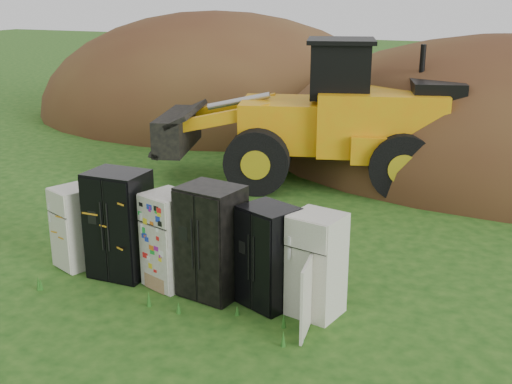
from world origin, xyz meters
TOP-DOWN VIEW (x-y plane):
  - ground at (0.00, 0.00)m, footprint 120.00×120.00m
  - fridge_leftmost at (-2.53, 0.02)m, footprint 0.88×0.87m
  - fridge_black_side at (-1.52, 0.03)m, footprint 1.04×0.83m
  - fridge_sticker at (-0.47, 0.01)m, footprint 0.95×0.92m
  - fridge_dark_mid at (0.39, -0.03)m, footprint 1.12×0.97m
  - fridge_black_right at (1.43, 0.01)m, footprint 1.07×1.00m
  - fridge_open_door at (2.26, 0.01)m, footprint 0.91×0.87m
  - wheel_loader at (-0.51, 7.13)m, footprint 8.57×5.37m
  - dirt_mound_left at (-6.90, 14.69)m, footprint 15.70×11.77m

SIDE VIEW (x-z plane):
  - ground at x=0.00m, z-range 0.00..0.00m
  - dirt_mound_left at x=-6.90m, z-range -4.29..4.29m
  - fridge_leftmost at x=-2.53m, z-range 0.00..1.56m
  - fridge_open_door at x=2.26m, z-range 0.00..1.71m
  - fridge_sticker at x=-0.47m, z-range 0.00..1.72m
  - fridge_black_right at x=1.43m, z-range 0.00..1.73m
  - fridge_dark_mid at x=0.39m, z-range 0.00..1.95m
  - fridge_black_side at x=-1.52m, z-range 0.00..1.98m
  - wheel_loader at x=-0.51m, z-range 0.00..3.86m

